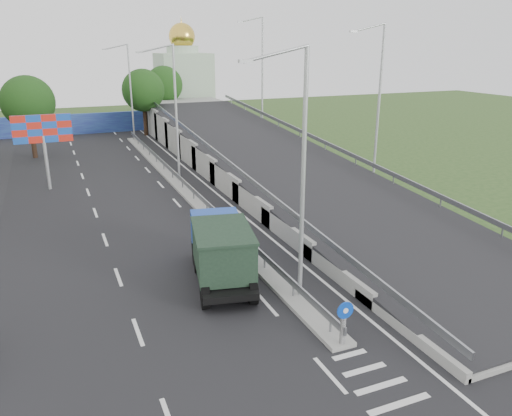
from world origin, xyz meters
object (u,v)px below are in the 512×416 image
lamp_post_mid (173,107)px  church (184,81)px  lamp_post_far (129,87)px  dump_truck (221,249)px  lamp_post_near (299,165)px  billboard (43,133)px  sign_bollard (344,323)px

lamp_post_mid → church: (9.89, 34.00, -0.50)m
lamp_post_far → dump_truck: size_ratio=1.53×
lamp_post_near → billboard: size_ratio=1.83×
sign_bollard → lamp_post_near: lamp_post_near is taller
sign_bollard → dump_truck: (-2.16, 6.81, 0.49)m
sign_bollard → lamp_post_far: lamp_post_far is taller
lamp_post_far → dump_truck: lamp_post_far is taller
lamp_post_far → lamp_post_near: bearing=-90.0°
lamp_post_mid → dump_truck: lamp_post_mid is taller
church → lamp_post_far: bearing=-125.2°
lamp_post_far → dump_truck: 37.33m
lamp_post_near → dump_truck: lamp_post_near is taller
church → lamp_post_mid: bearing=-106.2°
billboard → dump_truck: 20.38m
sign_bollard → billboard: size_ratio=0.30×
church → billboard: bearing=-120.7°
sign_bollard → billboard: billboard is taller
sign_bollard → church: church is taller
lamp_post_far → billboard: (-9.11, -18.00, -1.62)m
church → dump_truck: size_ratio=2.09×
church → dump_truck: (-12.16, -51.02, -3.78)m
sign_bollard → lamp_post_near: 6.12m
lamp_post_near → lamp_post_mid: (0.00, 20.00, 0.00)m
church → billboard: size_ratio=2.51×
billboard → lamp_post_mid: bearing=-12.4°
lamp_post_mid → dump_truck: 17.70m
billboard → church: bearing=59.3°
church → billboard: (-19.00, -32.00, -1.12)m
lamp_post_mid → dump_truck: bearing=-97.6°
lamp_post_mid → sign_bollard: bearing=-90.3°
lamp_post_near → church: size_ratio=0.73×
sign_bollard → billboard: (-9.00, 25.83, 3.15)m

